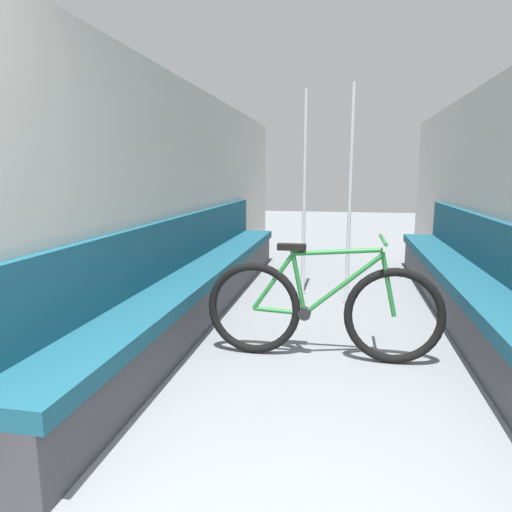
# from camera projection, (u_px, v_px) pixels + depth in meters

# --- Properties ---
(wall_left) EXTENTS (0.10, 9.70, 2.19)m
(wall_left) POSITION_uv_depth(u_px,v_px,m) (172.00, 197.00, 4.25)
(wall_left) COLOR beige
(wall_left) RESTS_ON ground
(bench_seat_row_left) EXTENTS (0.46, 5.40, 0.92)m
(bench_seat_row_left) POSITION_uv_depth(u_px,v_px,m) (200.00, 281.00, 4.36)
(bench_seat_row_left) COLOR #3D3D42
(bench_seat_row_left) RESTS_ON ground
(bench_seat_row_right) EXTENTS (0.46, 5.40, 0.92)m
(bench_seat_row_right) POSITION_uv_depth(u_px,v_px,m) (474.00, 293.00, 3.90)
(bench_seat_row_right) COLOR #3D3D42
(bench_seat_row_right) RESTS_ON ground
(bicycle) EXTENTS (1.67, 0.46, 0.89)m
(bicycle) POSITION_uv_depth(u_px,v_px,m) (322.00, 310.00, 3.23)
(bicycle) COLOR black
(bicycle) RESTS_ON ground
(grab_pole_near) EXTENTS (0.08, 0.08, 2.17)m
(grab_pole_near) POSITION_uv_depth(u_px,v_px,m) (304.00, 198.00, 4.88)
(grab_pole_near) COLOR gray
(grab_pole_near) RESTS_ON ground
(grab_pole_far) EXTENTS (0.08, 0.08, 2.17)m
(grab_pole_far) POSITION_uv_depth(u_px,v_px,m) (350.00, 199.00, 4.52)
(grab_pole_far) COLOR gray
(grab_pole_far) RESTS_ON ground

